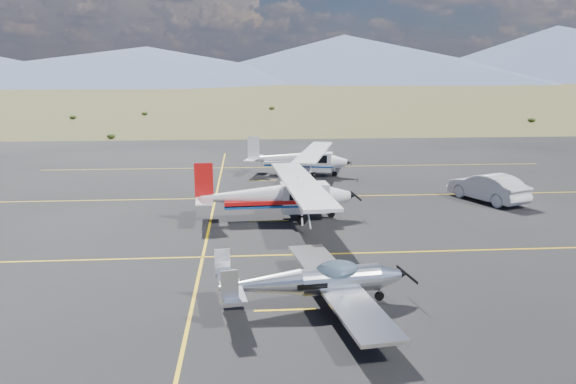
# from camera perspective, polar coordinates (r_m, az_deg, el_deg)

# --- Properties ---
(ground) EXTENTS (1600.00, 1600.00, 0.00)m
(ground) POSITION_cam_1_polar(r_m,az_deg,el_deg) (21.98, 6.92, -7.88)
(ground) COLOR #383D1C
(ground) RESTS_ON ground
(apron) EXTENTS (72.00, 72.00, 0.02)m
(apron) POSITION_cam_1_polar(r_m,az_deg,el_deg) (28.56, 4.16, -3.11)
(apron) COLOR black
(apron) RESTS_ON ground
(aircraft_low_wing) EXTENTS (6.14, 8.50, 1.84)m
(aircraft_low_wing) POSITION_cam_1_polar(r_m,az_deg,el_deg) (18.32, 3.09, -9.03)
(aircraft_low_wing) COLOR silver
(aircraft_low_wing) RESTS_ON apron
(aircraft_cessna) EXTENTS (7.22, 12.03, 3.04)m
(aircraft_cessna) POSITION_cam_1_polar(r_m,az_deg,el_deg) (28.65, -1.10, -0.24)
(aircraft_cessna) COLOR white
(aircraft_cessna) RESTS_ON apron
(aircraft_plain) EXTENTS (7.30, 11.11, 2.82)m
(aircraft_plain) POSITION_cam_1_polar(r_m,az_deg,el_deg) (41.12, 1.13, 3.40)
(aircraft_plain) COLOR white
(aircraft_plain) RESTS_ON apron
(sedan) EXTENTS (3.53, 5.30, 1.65)m
(sedan) POSITION_cam_1_polar(r_m,az_deg,el_deg) (34.95, 19.62, 0.44)
(sedan) COLOR silver
(sedan) RESTS_ON apron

